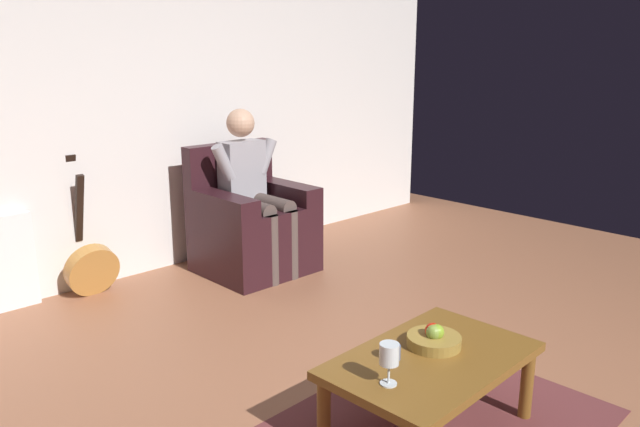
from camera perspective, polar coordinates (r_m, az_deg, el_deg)
name	(u,v)px	position (r m, az deg, el deg)	size (l,w,h in m)	color
ground_plane	(486,423)	(3.16, 14.95, -18.01)	(7.28, 7.28, 0.00)	#955E41
wall_back	(144,97)	(4.93, -15.74, 10.23)	(6.46, 0.06, 2.71)	silver
armchair	(251,227)	(4.91, -6.28, -1.20)	(0.79, 0.74, 0.98)	black
person_seated	(253,186)	(4.80, -6.11, 2.52)	(0.60, 0.63, 1.26)	#99959C
coffee_table	(431,367)	(2.88, 10.15, -13.67)	(0.97, 0.63, 0.38)	brown
guitar	(91,265)	(4.70, -20.18, -4.41)	(0.37, 0.33, 1.00)	#B87C38
wine_glass_near	(389,357)	(2.56, 6.34, -12.85)	(0.08, 0.08, 0.18)	silver
fruit_bowl	(434,339)	(2.93, 10.37, -11.17)	(0.25, 0.25, 0.11)	olive
candle_jar	(392,352)	(2.79, 6.63, -12.46)	(0.07, 0.07, 0.06)	slate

